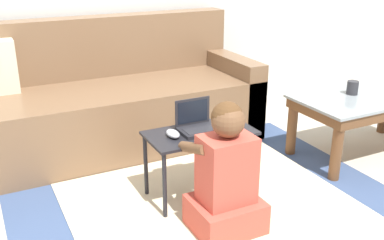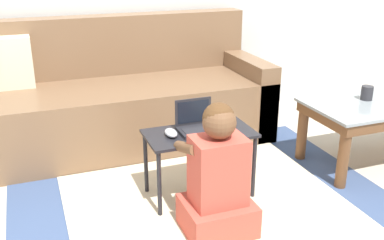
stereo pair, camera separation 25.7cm
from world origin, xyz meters
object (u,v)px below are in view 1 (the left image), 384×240
Objects in this scene: cup_on_table at (352,88)px; couch at (103,104)px; computer_mouse at (173,134)px; person_seated at (226,179)px; laptop_desk at (200,140)px; laptop at (197,126)px; coffee_table at (367,105)px.

couch is at bearing 148.63° from cup_on_table.
cup_on_table reaches higher than computer_mouse.
couch is at bearing 99.92° from person_seated.
person_seated is (-0.05, -0.37, -0.06)m from laptop_desk.
couch is 3.17× the size of person_seated.
coffee_table is at bearing -0.74° from laptop.
laptop_desk is at bearing -179.90° from coffee_table.
laptop reaches higher than cup_on_table.
person_seated is at bearing -71.98° from computer_mouse.
computer_mouse reaches higher than laptop_desk.
coffee_table is at bearing 0.10° from laptop_desk.
laptop is at bearing -177.71° from cup_on_table.
computer_mouse is (-0.16, -0.02, -0.01)m from laptop.
computer_mouse is (-0.17, 0.00, 0.07)m from laptop_desk.
person_seated is at bearing -95.72° from laptop.
person_seated is at bearing -164.62° from coffee_table.
computer_mouse is at bearing -83.28° from couch.
coffee_table is 1.32m from laptop_desk.
computer_mouse is 0.42m from person_seated.
person_seated is at bearing -160.92° from cup_on_table.
laptop_desk is 0.88× the size of person_seated.
computer_mouse reaches higher than coffee_table.
laptop is 1.91× the size of computer_mouse.
couch is 1.89m from coffee_table.
person_seated is (-1.37, -0.38, -0.07)m from coffee_table.
laptop is (0.28, -0.97, 0.13)m from couch.
laptop_desk is at bearing -66.02° from laptop.
couch reaches higher than cup_on_table.
coffee_table is (1.60, -0.99, 0.05)m from couch.
couch is at bearing 96.72° from computer_mouse.
person_seated is at bearing -97.32° from laptop_desk.
laptop is at bearing 113.98° from laptop_desk.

